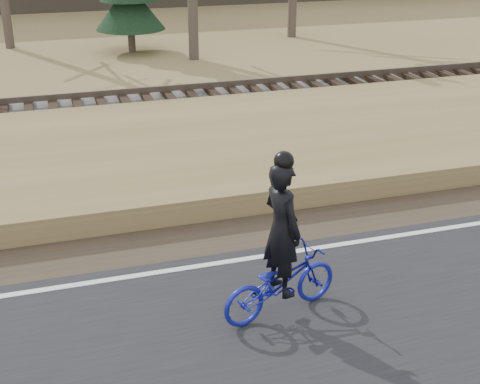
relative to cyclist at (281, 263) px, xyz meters
name	(u,v)px	position (x,y,z in m)	size (l,w,h in m)	color
shoulder	(463,201)	(4.69, 2.55, -0.81)	(120.00, 1.60, 0.04)	#473A2B
embankment	(387,142)	(4.69, 5.55, -0.61)	(120.00, 5.00, 0.44)	#967C4C
ballast	(321,99)	(4.69, 9.35, -0.60)	(120.00, 3.00, 0.45)	slate
railroad	(321,88)	(4.69, 9.35, -0.30)	(120.00, 2.40, 0.29)	black
cyclist	(281,263)	(0.00, 0.00, 0.00)	(1.89, 1.06, 2.36)	#161D9D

